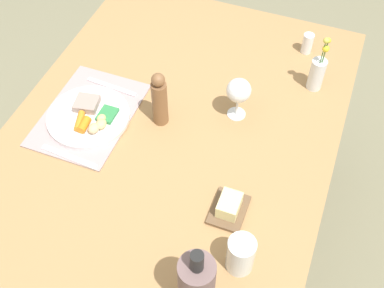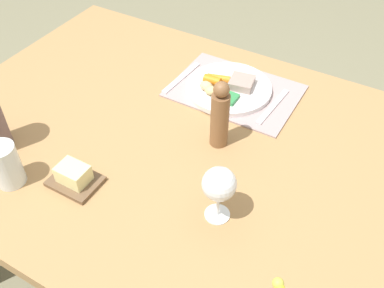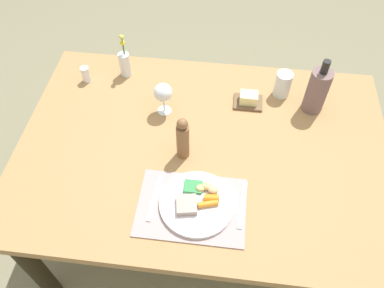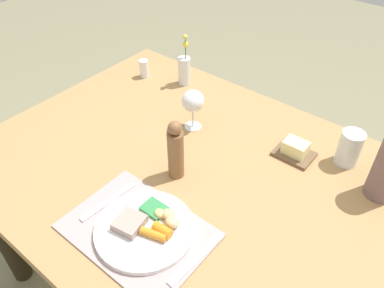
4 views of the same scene
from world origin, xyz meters
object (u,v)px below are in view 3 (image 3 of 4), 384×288
at_px(dinner_plate, 197,202).
at_px(water_tumbler, 282,86).
at_px(fork, 155,198).
at_px(pepper_mill, 183,139).
at_px(dining_table, 202,159).
at_px(salt_shaker, 86,74).
at_px(flower_vase, 125,63).
at_px(knife, 242,205).
at_px(wine_glass, 163,93).
at_px(cooler_bottle, 317,90).
at_px(butter_dish, 248,100).

height_order(dinner_plate, water_tumbler, water_tumbler).
relative_size(fork, pepper_mill, 0.93).
xyz_separation_m(dining_table, fork, (-0.15, -0.27, 0.10)).
bearing_deg(salt_shaker, pepper_mill, -36.42).
distance_m(fork, flower_vase, 0.72).
xyz_separation_m(knife, wine_glass, (-0.37, 0.44, 0.10)).
bearing_deg(dinner_plate, cooler_bottle, 50.48).
bearing_deg(flower_vase, salt_shaker, -159.15).
distance_m(flower_vase, salt_shaker, 0.19).
bearing_deg(water_tumbler, butter_dish, -152.46).
distance_m(knife, water_tumbler, 0.63).
bearing_deg(butter_dish, pepper_mill, -128.25).
bearing_deg(dining_table, salt_shaker, 150.74).
height_order(dinner_plate, butter_dish, butter_dish).
height_order(knife, cooler_bottle, cooler_bottle).
bearing_deg(knife, salt_shaker, 146.20).
distance_m(dining_table, salt_shaker, 0.69).
relative_size(pepper_mill, salt_shaker, 2.65).
distance_m(flower_vase, pepper_mill, 0.56).
bearing_deg(dinner_plate, butter_dish, 72.65).
relative_size(dining_table, water_tumbler, 12.65).
distance_m(dining_table, fork, 0.33).
xyz_separation_m(water_tumbler, flower_vase, (-0.74, 0.05, 0.02)).
bearing_deg(fork, pepper_mill, 75.11).
height_order(salt_shaker, wine_glass, wine_glass).
bearing_deg(dining_table, fork, -119.48).
relative_size(butter_dish, flower_vase, 0.57).
height_order(water_tumbler, pepper_mill, pepper_mill).
bearing_deg(water_tumbler, wine_glass, -161.78).
xyz_separation_m(butter_dish, salt_shaker, (-0.77, 0.06, 0.02)).
height_order(dinner_plate, salt_shaker, salt_shaker).
height_order(pepper_mill, salt_shaker, pepper_mill).
xyz_separation_m(dinner_plate, cooler_bottle, (0.46, 0.55, 0.09)).
height_order(knife, flower_vase, flower_vase).
bearing_deg(flower_vase, wine_glass, -44.40).
xyz_separation_m(cooler_bottle, salt_shaker, (-1.06, 0.05, -0.07)).
xyz_separation_m(dinner_plate, salt_shaker, (-0.60, 0.61, 0.02)).
bearing_deg(water_tumbler, knife, -104.13).
bearing_deg(flower_vase, knife, -48.19).
bearing_deg(pepper_mill, salt_shaker, 143.58).
xyz_separation_m(water_tumbler, salt_shaker, (-0.92, -0.02, -0.01)).
bearing_deg(dinner_plate, salt_shaker, 134.62).
height_order(flower_vase, pepper_mill, flower_vase).
relative_size(dining_table, butter_dish, 11.96).
bearing_deg(salt_shaker, flower_vase, 20.85).
distance_m(butter_dish, pepper_mill, 0.42).
distance_m(dining_table, flower_vase, 0.60).
distance_m(fork, pepper_mill, 0.25).
bearing_deg(cooler_bottle, dinner_plate, -129.52).
relative_size(flower_vase, salt_shaker, 2.84).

